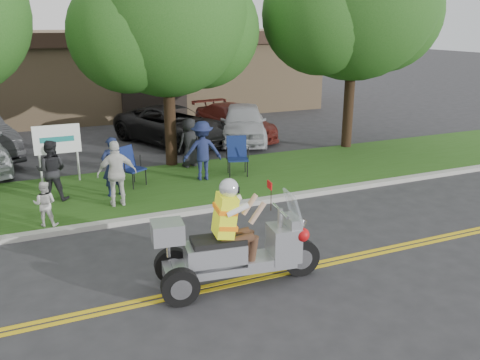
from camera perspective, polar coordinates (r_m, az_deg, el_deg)
name	(u,v)px	position (r m, az deg, el deg)	size (l,w,h in m)	color
ground	(253,265)	(9.85, 1.49, -9.50)	(120.00, 120.00, 0.00)	#28282B
centerline_near	(267,278)	(9.39, 3.02, -10.92)	(60.00, 0.10, 0.01)	gold
centerline_far	(263,274)	(9.52, 2.58, -10.51)	(60.00, 0.10, 0.01)	gold
curb	(200,210)	(12.42, -4.48, -3.38)	(60.00, 0.25, 0.12)	#A8A89E
grass_verge	(175,185)	(14.36, -7.32, -0.59)	(60.00, 4.00, 0.10)	#254E15
commercial_building	(134,70)	(27.64, -11.78, 11.98)	(18.00, 8.20, 4.00)	#9E7F5B
tree_mid	(167,22)	(15.78, -8.16, 17.16)	(5.88, 4.80, 7.05)	#332114
tree_right	(356,3)	(18.48, 12.89, 18.77)	(6.86, 5.60, 8.07)	#332114
business_sign	(57,143)	(14.92, -19.83, 3.98)	(1.25, 0.06, 1.75)	silver
trike_scooter	(232,249)	(8.86, -0.96, -7.76)	(3.02, 1.10, 1.97)	black
lawn_chair_a	(237,153)	(14.99, -0.34, 3.05)	(0.74, 0.76, 1.13)	black
lawn_chair_b	(129,164)	(14.27, -12.32, 1.79)	(0.80, 0.80, 1.08)	black
spectator_adult_left	(113,167)	(13.45, -14.11, 1.46)	(0.57, 0.37, 1.56)	#161E3E
spectator_adult_mid	(51,170)	(13.58, -20.41, 1.01)	(0.75, 0.59, 1.55)	black
spectator_adult_right	(117,174)	(12.68, -13.65, 0.71)	(0.96, 0.40, 1.63)	silver
spectator_chair_a	(202,151)	(14.45, -4.25, 3.32)	(1.09, 0.63, 1.69)	#1A2149
spectator_chair_b	(190,142)	(15.82, -5.68, 4.22)	(0.75, 0.49, 1.53)	black
child_right	(45,204)	(11.98, -21.07, -2.49)	(0.50, 0.39, 1.03)	silver
parked_car_mid	(173,125)	(19.41, -7.52, 6.10)	(2.32, 5.03, 1.40)	black
parked_car_right	(234,121)	(20.29, -0.67, 6.59)	(1.81, 4.46, 1.29)	#571A14
parked_car_far_right	(243,123)	(19.65, 0.35, 6.46)	(1.71, 4.25, 1.45)	#B9BAC1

